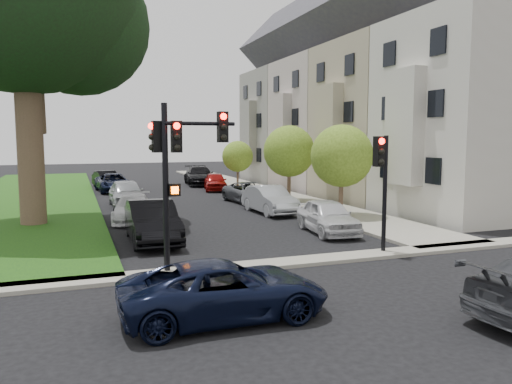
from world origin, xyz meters
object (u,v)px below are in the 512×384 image
object	(u,v)px
car_cross_near	(225,290)
car_parked_7	(126,193)
traffic_signal_main	(178,157)
small_tree_b	(289,151)
car_parked_0	(328,216)
car_parked_3	(215,182)
car_parked_4	(199,176)
small_tree_a	(342,156)
car_parked_2	(250,193)
car_parked_8	(114,183)
car_parked_9	(107,179)
car_parked_6	(133,208)
small_tree_c	(238,156)
car_parked_1	(270,200)
traffic_signal_secondary	(382,172)
car_parked_5	(152,222)

from	to	relation	value
car_cross_near	car_parked_7	size ratio (longest dim) A/B	1.01
car_parked_7	traffic_signal_main	bearing A→B (deg)	-89.87
small_tree_b	car_parked_0	distance (m)	10.36
small_tree_b	traffic_signal_main	size ratio (longest dim) A/B	0.96
car_parked_3	car_parked_4	size ratio (longest dim) A/B	0.73
small_tree_a	traffic_signal_main	bearing A→B (deg)	-142.49
car_parked_2	car_parked_4	bearing A→B (deg)	84.93
car_parked_3	car_parked_7	bearing A→B (deg)	-125.09
car_parked_8	car_parked_9	bearing A→B (deg)	90.67
small_tree_a	small_tree_b	size ratio (longest dim) A/B	0.98
small_tree_b	car_parked_8	bearing A→B (deg)	134.01
car_parked_6	car_parked_7	distance (m)	5.57
traffic_signal_main	car_parked_2	world-z (taller)	traffic_signal_main
traffic_signal_main	car_parked_8	size ratio (longest dim) A/B	1.01
small_tree_b	car_parked_6	xyz separation A→B (m)	(-9.87, -3.89, -2.53)
small_tree_c	traffic_signal_main	distance (m)	25.88
car_parked_7	car_cross_near	bearing A→B (deg)	-89.39
small_tree_a	car_parked_3	xyz separation A→B (m)	(-2.38, 14.81, -2.41)
car_cross_near	car_parked_1	size ratio (longest dim) A/B	1.05
car_cross_near	car_parked_0	world-z (taller)	car_parked_0
small_tree_a	car_parked_3	world-z (taller)	small_tree_a
car_parked_1	car_parked_2	world-z (taller)	car_parked_1
car_parked_4	car_parked_8	xyz separation A→B (m)	(-7.27, -3.14, -0.11)
traffic_signal_main	car_parked_0	size ratio (longest dim) A/B	1.19
small_tree_b	car_parked_9	distance (m)	16.91
car_cross_near	car_parked_8	world-z (taller)	car_parked_8
small_tree_c	car_parked_9	size ratio (longest dim) A/B	0.91
traffic_signal_secondary	car_parked_8	bearing A→B (deg)	106.41
small_tree_a	traffic_signal_main	world-z (taller)	traffic_signal_main
small_tree_a	car_cross_near	world-z (taller)	small_tree_a
car_parked_3	car_parked_8	distance (m)	7.52
car_parked_4	car_parked_8	bearing A→B (deg)	-150.85
small_tree_a	small_tree_b	bearing A→B (deg)	90.00
car_parked_3	traffic_signal_secondary	bearing A→B (deg)	-78.85
small_tree_c	car_parked_1	bearing A→B (deg)	-101.23
car_parked_1	car_parked_5	xyz separation A→B (m)	(-6.95, -5.33, 0.06)
traffic_signal_secondary	car_parked_0	distance (m)	4.58
car_cross_near	car_parked_2	world-z (taller)	car_cross_near
traffic_signal_secondary	car_parked_2	world-z (taller)	traffic_signal_secondary
traffic_signal_main	car_parked_0	bearing A→B (deg)	29.61
small_tree_a	car_parked_3	distance (m)	15.19
traffic_signal_main	small_tree_c	bearing A→B (deg)	68.19
car_parked_1	car_parked_2	distance (m)	4.40
small_tree_a	car_cross_near	size ratio (longest dim) A/B	1.00
car_parked_3	car_cross_near	bearing A→B (deg)	-93.09
small_tree_a	car_parked_8	xyz separation A→B (m)	(-9.73, 16.46, -2.41)
small_tree_b	car_parked_4	world-z (taller)	small_tree_b
small_tree_b	car_parked_2	distance (m)	3.51
car_cross_near	car_parked_2	distance (m)	19.77
small_tree_c	small_tree_a	bearing A→B (deg)	-90.00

